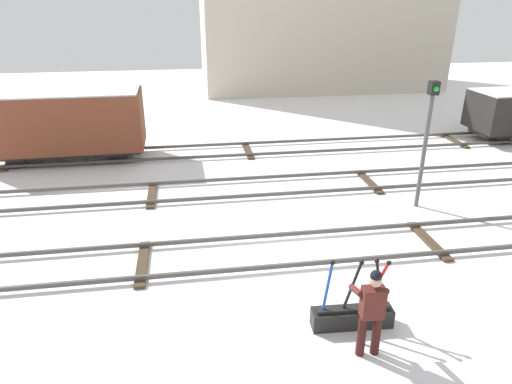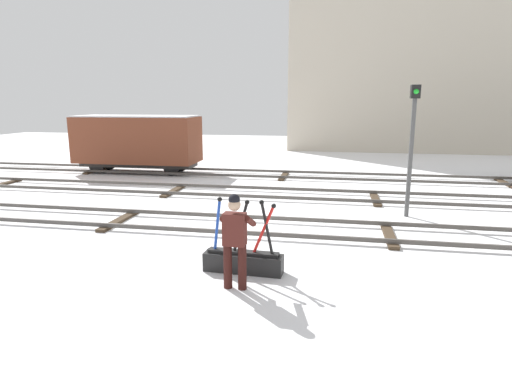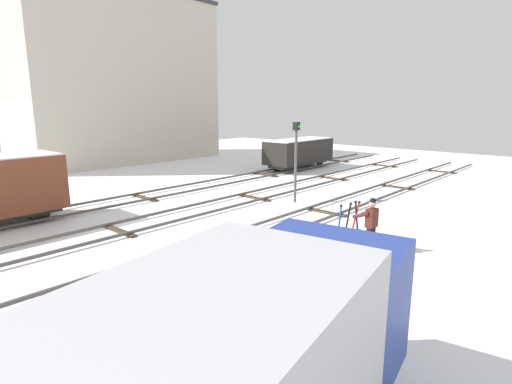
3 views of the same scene
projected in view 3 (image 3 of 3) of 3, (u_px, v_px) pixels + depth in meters
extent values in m
plane|color=white|center=(270.00, 232.00, 14.22)|extent=(60.00, 60.00, 0.00)
cube|color=#4C4742|center=(286.00, 233.00, 13.72)|extent=(44.00, 0.07, 0.10)
cube|color=#4C4742|center=(255.00, 225.00, 14.67)|extent=(44.00, 0.07, 0.10)
cube|color=#423323|center=(191.00, 259.00, 11.66)|extent=(0.24, 1.94, 0.08)
cube|color=#423323|center=(325.00, 212.00, 16.77)|extent=(0.24, 1.94, 0.08)
cube|color=#423323|center=(396.00, 187.00, 21.87)|extent=(0.24, 1.94, 0.08)
cube|color=#423323|center=(441.00, 172.00, 26.98)|extent=(0.24, 1.94, 0.08)
cube|color=#4C4742|center=(208.00, 213.00, 16.33)|extent=(44.00, 0.07, 0.10)
cube|color=#4C4742|center=(186.00, 207.00, 17.28)|extent=(44.00, 0.07, 0.10)
cube|color=#423323|center=(119.00, 231.00, 14.27)|extent=(0.24, 1.94, 0.08)
cube|color=#423323|center=(254.00, 198.00, 19.38)|extent=(0.24, 1.94, 0.08)
cube|color=#423323|center=(332.00, 178.00, 24.49)|extent=(0.24, 1.94, 0.08)
cube|color=#423323|center=(384.00, 166.00, 29.59)|extent=(0.24, 1.94, 0.08)
cube|color=#4C4742|center=(153.00, 198.00, 18.86)|extent=(44.00, 0.07, 0.10)
cube|color=#4C4742|center=(136.00, 194.00, 19.80)|extent=(44.00, 0.07, 0.10)
cube|color=#423323|center=(145.00, 198.00, 19.35)|extent=(0.24, 1.94, 0.08)
cube|color=#423323|center=(265.00, 175.00, 25.73)|extent=(0.24, 1.94, 0.08)
cube|color=#423323|center=(338.00, 161.00, 32.12)|extent=(0.24, 1.94, 0.08)
cube|color=black|center=(348.00, 241.00, 12.76)|extent=(1.54, 0.44, 0.36)
cube|color=black|center=(348.00, 235.00, 12.72)|extent=(1.38, 0.27, 0.06)
cylinder|color=#1E47B7|center=(339.00, 223.00, 12.26)|extent=(0.18, 0.06, 1.05)
sphere|color=black|center=(341.00, 206.00, 12.19)|extent=(0.09, 0.09, 0.09)
cylinder|color=black|center=(348.00, 220.00, 12.58)|extent=(0.33, 0.07, 1.03)
sphere|color=black|center=(351.00, 204.00, 12.57)|extent=(0.09, 0.09, 0.09)
cylinder|color=red|center=(355.00, 218.00, 12.89)|extent=(0.45, 0.08, 0.99)
sphere|color=black|center=(359.00, 202.00, 12.92)|extent=(0.09, 0.09, 0.09)
cylinder|color=black|center=(357.00, 217.00, 12.94)|extent=(0.27, 0.07, 1.04)
sphere|color=black|center=(356.00, 202.00, 12.75)|extent=(0.09, 0.09, 0.09)
cylinder|color=#351511|center=(368.00, 241.00, 12.14)|extent=(0.15, 0.15, 0.79)
cylinder|color=#351511|center=(373.00, 239.00, 12.32)|extent=(0.15, 0.15, 0.79)
cube|color=#4C1E19|center=(372.00, 218.00, 12.09)|extent=(0.39, 0.26, 0.56)
sphere|color=tan|center=(373.00, 204.00, 12.00)|extent=(0.22, 0.22, 0.22)
sphere|color=black|center=(373.00, 201.00, 11.98)|extent=(0.19, 0.19, 0.19)
cylinder|color=#4C1E19|center=(361.00, 215.00, 12.10)|extent=(0.14, 0.54, 0.29)
cylinder|color=#4C1E19|center=(368.00, 212.00, 12.38)|extent=(0.14, 0.53, 0.33)
cube|color=navy|center=(322.00, 307.00, 5.90)|extent=(2.23, 2.40, 1.90)
cube|color=black|center=(345.00, 265.00, 6.57)|extent=(0.35, 1.77, 0.76)
cylinder|color=black|center=(233.00, 370.00, 6.14)|extent=(0.93, 0.40, 0.90)
cylinder|color=#4C4C4C|center=(296.00, 167.00, 18.29)|extent=(0.12, 0.12, 3.27)
cube|color=black|center=(296.00, 126.00, 17.91)|extent=(0.24, 0.24, 0.36)
sphere|color=green|center=(299.00, 126.00, 17.82)|extent=(0.14, 0.14, 0.14)
cube|color=beige|center=(116.00, 81.00, 31.56)|extent=(15.02, 6.92, 12.39)
cylinder|color=black|center=(40.00, 213.00, 15.38)|extent=(0.70, 0.11, 0.70)
cylinder|color=black|center=(28.00, 208.00, 16.13)|extent=(0.70, 0.11, 0.70)
cube|color=#2D2B28|center=(299.00, 163.00, 28.26)|extent=(5.40, 1.36, 0.20)
cube|color=black|center=(299.00, 151.00, 28.08)|extent=(5.71, 2.18, 1.51)
cube|color=silver|center=(299.00, 140.00, 27.91)|extent=(5.59, 2.10, 0.06)
cylinder|color=black|center=(290.00, 168.00, 26.55)|extent=(0.70, 0.12, 0.70)
cylinder|color=black|center=(276.00, 166.00, 27.26)|extent=(0.70, 0.12, 0.70)
cylinder|color=black|center=(320.00, 162.00, 29.28)|extent=(0.70, 0.12, 0.70)
cylinder|color=black|center=(307.00, 161.00, 29.99)|extent=(0.70, 0.12, 0.70)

